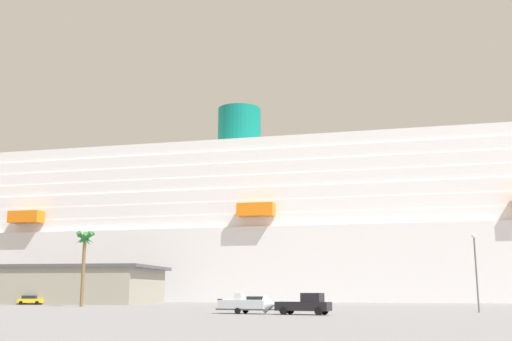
{
  "coord_description": "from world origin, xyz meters",
  "views": [
    {
      "loc": [
        15.58,
        -81.28,
        2.44
      ],
      "look_at": [
        -0.85,
        21.57,
        23.09
      ],
      "focal_mm": 42.57,
      "sensor_mm": 36.0,
      "label": 1
    }
  ],
  "objects_px": {
    "palm_tree": "(85,245)",
    "parked_car_black_coupe": "(254,301)",
    "pickup_truck": "(306,304)",
    "cruise_ship": "(397,232)",
    "small_boat_on_trailer": "(250,305)",
    "parked_car_yellow_taxi": "(31,300)",
    "street_lamp": "(476,262)"
  },
  "relations": [
    {
      "from": "pickup_truck",
      "to": "palm_tree",
      "type": "relative_size",
      "value": 0.5
    },
    {
      "from": "street_lamp",
      "to": "palm_tree",
      "type": "bearing_deg",
      "value": 162.91
    },
    {
      "from": "palm_tree",
      "to": "parked_car_black_coupe",
      "type": "xyz_separation_m",
      "value": [
        26.88,
        1.66,
        -8.72
      ]
    },
    {
      "from": "cruise_ship",
      "to": "palm_tree",
      "type": "relative_size",
      "value": 24.27
    },
    {
      "from": "parked_car_yellow_taxi",
      "to": "small_boat_on_trailer",
      "type": "bearing_deg",
      "value": -38.42
    },
    {
      "from": "cruise_ship",
      "to": "parked_car_yellow_taxi",
      "type": "bearing_deg",
      "value": -147.86
    },
    {
      "from": "small_boat_on_trailer",
      "to": "palm_tree",
      "type": "height_order",
      "value": "palm_tree"
    },
    {
      "from": "small_boat_on_trailer",
      "to": "parked_car_yellow_taxi",
      "type": "bearing_deg",
      "value": 141.58
    },
    {
      "from": "small_boat_on_trailer",
      "to": "street_lamp",
      "type": "height_order",
      "value": "street_lamp"
    },
    {
      "from": "small_boat_on_trailer",
      "to": "street_lamp",
      "type": "distance_m",
      "value": 26.64
    },
    {
      "from": "pickup_truck",
      "to": "palm_tree",
      "type": "height_order",
      "value": "palm_tree"
    },
    {
      "from": "cruise_ship",
      "to": "pickup_truck",
      "type": "bearing_deg",
      "value": -100.78
    },
    {
      "from": "parked_car_black_coupe",
      "to": "palm_tree",
      "type": "bearing_deg",
      "value": -176.46
    },
    {
      "from": "cruise_ship",
      "to": "pickup_truck",
      "type": "relative_size",
      "value": 48.23
    },
    {
      "from": "parked_car_yellow_taxi",
      "to": "street_lamp",
      "type": "bearing_deg",
      "value": -21.54
    },
    {
      "from": "palm_tree",
      "to": "parked_car_black_coupe",
      "type": "distance_m",
      "value": 28.31
    },
    {
      "from": "cruise_ship",
      "to": "parked_car_yellow_taxi",
      "type": "xyz_separation_m",
      "value": [
        -65.97,
        -41.44,
        -14.7
      ]
    },
    {
      "from": "street_lamp",
      "to": "parked_car_black_coupe",
      "type": "xyz_separation_m",
      "value": [
        -28.8,
        18.79,
        -4.87
      ]
    },
    {
      "from": "palm_tree",
      "to": "parked_car_yellow_taxi",
      "type": "relative_size",
      "value": 2.59
    },
    {
      "from": "small_boat_on_trailer",
      "to": "parked_car_black_coupe",
      "type": "height_order",
      "value": "small_boat_on_trailer"
    },
    {
      "from": "palm_tree",
      "to": "parked_car_yellow_taxi",
      "type": "height_order",
      "value": "palm_tree"
    },
    {
      "from": "pickup_truck",
      "to": "palm_tree",
      "type": "distance_m",
      "value": 46.27
    },
    {
      "from": "small_boat_on_trailer",
      "to": "pickup_truck",
      "type": "bearing_deg",
      "value": -14.21
    },
    {
      "from": "small_boat_on_trailer",
      "to": "palm_tree",
      "type": "distance_m",
      "value": 40.65
    },
    {
      "from": "pickup_truck",
      "to": "small_boat_on_trailer",
      "type": "xyz_separation_m",
      "value": [
        -6.07,
        1.54,
        -0.08
      ]
    },
    {
      "from": "palm_tree",
      "to": "pickup_truck",
      "type": "bearing_deg",
      "value": -35.97
    },
    {
      "from": "parked_car_yellow_taxi",
      "to": "palm_tree",
      "type": "bearing_deg",
      "value": -36.38
    },
    {
      "from": "cruise_ship",
      "to": "street_lamp",
      "type": "distance_m",
      "value": 69.83
    },
    {
      "from": "street_lamp",
      "to": "parked_car_yellow_taxi",
      "type": "distance_m",
      "value": 75.29
    },
    {
      "from": "palm_tree",
      "to": "parked_car_black_coupe",
      "type": "bearing_deg",
      "value": 3.54
    },
    {
      "from": "street_lamp",
      "to": "cruise_ship",
      "type": "bearing_deg",
      "value": 93.25
    },
    {
      "from": "pickup_truck",
      "to": "street_lamp",
      "type": "xyz_separation_m",
      "value": [
        18.88,
        9.59,
        4.65
      ]
    }
  ]
}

